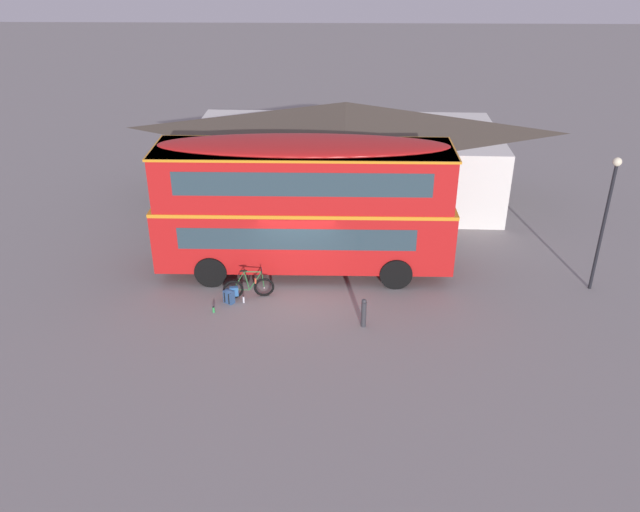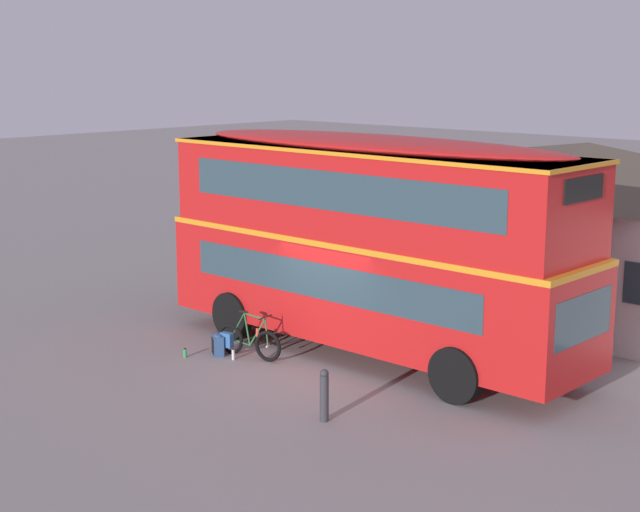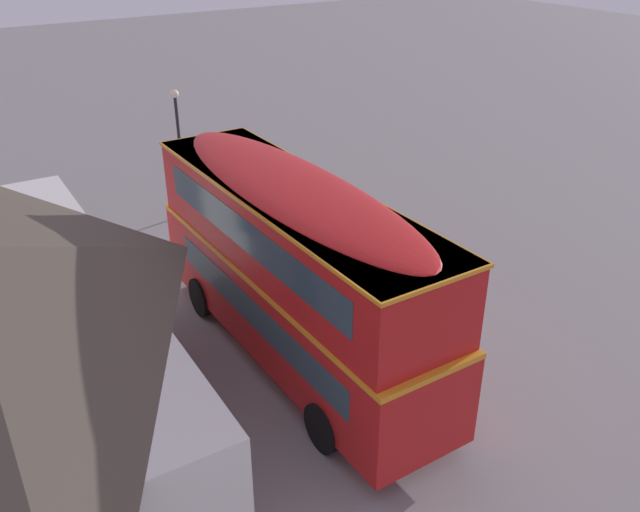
% 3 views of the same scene
% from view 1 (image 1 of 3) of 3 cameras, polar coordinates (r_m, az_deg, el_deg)
% --- Properties ---
extents(ground_plane, '(120.00, 120.00, 0.00)m').
position_cam_1_polar(ground_plane, '(22.24, -1.97, -2.97)').
color(ground_plane, gray).
extents(double_decker_bus, '(10.10, 2.66, 4.79)m').
position_cam_1_polar(double_decker_bus, '(22.32, -1.39, 4.76)').
color(double_decker_bus, black).
rests_on(double_decker_bus, ground).
extents(touring_bicycle, '(1.68, 0.64, 1.04)m').
position_cam_1_polar(touring_bicycle, '(21.75, -6.35, -2.77)').
color(touring_bicycle, black).
rests_on(touring_bicycle, ground).
extents(backpack_on_ground, '(0.40, 0.36, 0.50)m').
position_cam_1_polar(backpack_on_ground, '(21.61, -7.90, -3.44)').
color(backpack_on_ground, '#2D4C7A').
rests_on(backpack_on_ground, ground).
extents(water_bottle_clear_plastic, '(0.07, 0.07, 0.25)m').
position_cam_1_polar(water_bottle_clear_plastic, '(21.63, -6.64, -3.76)').
color(water_bottle_clear_plastic, silver).
rests_on(water_bottle_clear_plastic, ground).
extents(water_bottle_green_metal, '(0.08, 0.08, 0.21)m').
position_cam_1_polar(water_bottle_green_metal, '(21.27, -9.21, -4.61)').
color(water_bottle_green_metal, green).
rests_on(water_bottle_green_metal, ground).
extents(pub_building, '(13.53, 6.85, 4.31)m').
position_cam_1_polar(pub_building, '(28.72, 2.18, 9.12)').
color(pub_building, silver).
rests_on(pub_building, ground).
extents(street_lamp, '(0.28, 0.28, 4.65)m').
position_cam_1_polar(street_lamp, '(22.93, 23.59, 3.63)').
color(street_lamp, black).
rests_on(street_lamp, ground).
extents(kerb_bollard, '(0.16, 0.16, 0.97)m').
position_cam_1_polar(kerb_bollard, '(20.16, 3.81, -4.89)').
color(kerb_bollard, '#333338').
rests_on(kerb_bollard, ground).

